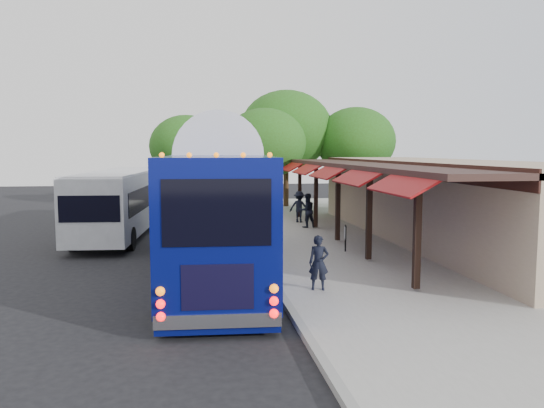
{
  "coord_description": "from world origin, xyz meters",
  "views": [
    {
      "loc": [
        -2.33,
        -17.63,
        4.05
      ],
      "look_at": [
        0.98,
        4.14,
        1.8
      ],
      "focal_mm": 35.0,
      "sensor_mm": 36.0,
      "label": 1
    }
  ],
  "objects_px": {
    "ped_c": "(250,207)",
    "ped_a": "(319,263)",
    "coach_bus": "(219,205)",
    "ped_d": "(299,207)",
    "ped_b": "(307,210)",
    "city_bus": "(122,200)",
    "sign_board": "(345,234)"
  },
  "relations": [
    {
      "from": "ped_b",
      "to": "ped_c",
      "type": "xyz_separation_m",
      "value": [
        -2.8,
        0.96,
        0.1
      ]
    },
    {
      "from": "ped_b",
      "to": "ped_d",
      "type": "xyz_separation_m",
      "value": [
        -0.0,
        1.93,
        -0.02
      ]
    },
    {
      "from": "sign_board",
      "to": "ped_d",
      "type": "bearing_deg",
      "value": 103.03
    },
    {
      "from": "ped_c",
      "to": "ped_d",
      "type": "relative_size",
      "value": 1.13
    },
    {
      "from": "city_bus",
      "to": "coach_bus",
      "type": "bearing_deg",
      "value": -59.23
    },
    {
      "from": "coach_bus",
      "to": "city_bus",
      "type": "relative_size",
      "value": 1.14
    },
    {
      "from": "coach_bus",
      "to": "ped_a",
      "type": "bearing_deg",
      "value": -47.68
    },
    {
      "from": "ped_a",
      "to": "sign_board",
      "type": "xyz_separation_m",
      "value": [
        2.35,
        5.32,
        -0.08
      ]
    },
    {
      "from": "ped_c",
      "to": "coach_bus",
      "type": "bearing_deg",
      "value": 52.37
    },
    {
      "from": "ped_d",
      "to": "coach_bus",
      "type": "bearing_deg",
      "value": 89.67
    },
    {
      "from": "city_bus",
      "to": "ped_c",
      "type": "distance_m",
      "value": 6.34
    },
    {
      "from": "city_bus",
      "to": "sign_board",
      "type": "height_order",
      "value": "city_bus"
    },
    {
      "from": "city_bus",
      "to": "ped_b",
      "type": "xyz_separation_m",
      "value": [
        9.02,
        0.1,
        -0.69
      ]
    },
    {
      "from": "ped_d",
      "to": "city_bus",
      "type": "bearing_deg",
      "value": 37.11
    },
    {
      "from": "coach_bus",
      "to": "ped_d",
      "type": "bearing_deg",
      "value": 68.55
    },
    {
      "from": "ped_c",
      "to": "ped_b",
      "type": "bearing_deg",
      "value": 135.56
    },
    {
      "from": "ped_d",
      "to": "ped_b",
      "type": "bearing_deg",
      "value": 114.45
    },
    {
      "from": "coach_bus",
      "to": "ped_d",
      "type": "height_order",
      "value": "coach_bus"
    },
    {
      "from": "ped_a",
      "to": "ped_b",
      "type": "distance_m",
      "value": 11.99
    },
    {
      "from": "coach_bus",
      "to": "ped_d",
      "type": "xyz_separation_m",
      "value": [
        4.85,
        10.5,
        -1.25
      ]
    },
    {
      "from": "city_bus",
      "to": "ped_c",
      "type": "height_order",
      "value": "city_bus"
    },
    {
      "from": "coach_bus",
      "to": "ped_b",
      "type": "height_order",
      "value": "coach_bus"
    },
    {
      "from": "ped_a",
      "to": "ped_c",
      "type": "bearing_deg",
      "value": 102.83
    },
    {
      "from": "ped_a",
      "to": "ped_b",
      "type": "height_order",
      "value": "ped_b"
    },
    {
      "from": "coach_bus",
      "to": "sign_board",
      "type": "relative_size",
      "value": 13.06
    },
    {
      "from": "ped_a",
      "to": "sign_board",
      "type": "relative_size",
      "value": 1.52
    },
    {
      "from": "ped_c",
      "to": "ped_d",
      "type": "height_order",
      "value": "ped_c"
    },
    {
      "from": "coach_bus",
      "to": "sign_board",
      "type": "xyz_separation_m",
      "value": [
        4.94,
        2.11,
        -1.41
      ]
    },
    {
      "from": "ped_c",
      "to": "ped_a",
      "type": "bearing_deg",
      "value": 66.95
    },
    {
      "from": "ped_a",
      "to": "ped_c",
      "type": "xyz_separation_m",
      "value": [
        -0.54,
        12.74,
        0.19
      ]
    },
    {
      "from": "coach_bus",
      "to": "ped_a",
      "type": "relative_size",
      "value": 8.59
    },
    {
      "from": "city_bus",
      "to": "ped_d",
      "type": "bearing_deg",
      "value": 17.21
    }
  ]
}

